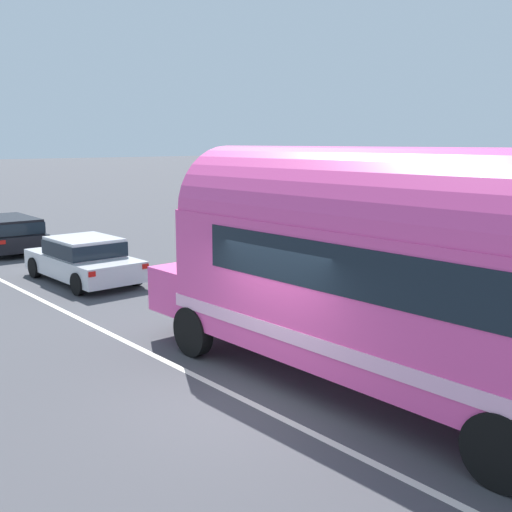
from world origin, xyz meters
TOP-DOWN VIEW (x-y plane):
  - ground_plane at (0.00, 0.00)m, footprint 300.00×300.00m
  - lane_markings at (1.68, 12.00)m, footprint 3.77×80.00m
  - painted_bus at (1.83, -1.69)m, footprint 2.71×10.96m
  - car_lead at (1.89, 10.07)m, footprint 2.06×4.51m
  - car_second at (1.97, 16.95)m, footprint 2.10×4.68m

SIDE VIEW (x-z plane):
  - ground_plane at x=0.00m, z-range 0.00..0.00m
  - lane_markings at x=1.68m, z-range 0.00..0.01m
  - car_lead at x=1.89m, z-range 0.05..1.42m
  - car_second at x=1.97m, z-range 0.10..1.47m
  - painted_bus at x=1.83m, z-range 0.24..4.37m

